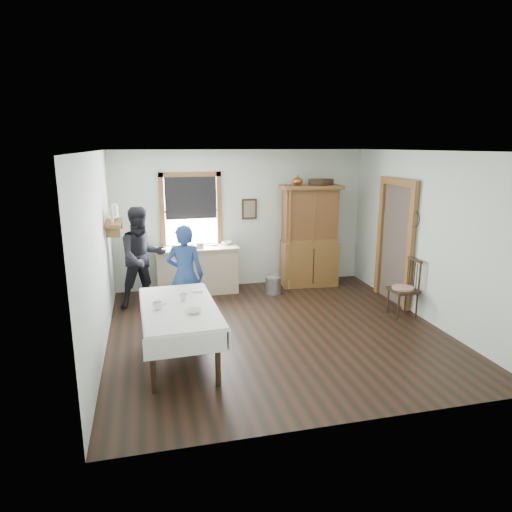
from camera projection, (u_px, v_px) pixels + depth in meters
name	position (u px, v px, depth m)	size (l,w,h in m)	color
room	(277.00, 245.00, 6.71)	(5.01, 5.01, 2.70)	black
window	(191.00, 207.00, 8.74)	(1.18, 0.07, 1.48)	white
doorway	(396.00, 238.00, 8.12)	(0.09, 1.14, 2.22)	#4E4037
wall_shelf	(114.00, 220.00, 7.57)	(0.24, 1.00, 0.44)	brown
framed_picture	(249.00, 209.00, 9.02)	(0.30, 0.04, 0.40)	#372513
rug_beater	(415.00, 212.00, 7.47)	(0.27, 0.27, 0.01)	black
work_counter	(197.00, 270.00, 8.75)	(1.57, 0.60, 0.90)	tan
china_hutch	(310.00, 236.00, 9.11)	(1.19, 0.56, 2.02)	brown
dining_table	(180.00, 332.00, 6.03)	(0.98, 1.86, 0.74)	white
spindle_chair	(403.00, 287.00, 7.55)	(0.45, 0.45, 0.98)	#372513
pail	(273.00, 285.00, 8.77)	(0.30, 0.30, 0.32)	#999CA0
wicker_basket	(292.00, 282.00, 9.18)	(0.32, 0.23, 0.19)	#A6884B
woman_blue	(185.00, 279.00, 7.13)	(0.54, 0.36, 1.49)	navy
figure_dark	(143.00, 261.00, 7.96)	(0.79, 0.62, 1.63)	black
table_cup_a	(158.00, 306.00, 5.79)	(0.13, 0.13, 0.10)	white
table_cup_b	(183.00, 297.00, 6.10)	(0.11, 0.11, 0.10)	white
table_bowl	(194.00, 311.00, 5.68)	(0.22, 0.22, 0.06)	white
counter_book	(208.00, 245.00, 8.76)	(0.16, 0.21, 0.02)	#786550
counter_bowl	(227.00, 243.00, 8.86)	(0.20, 0.20, 0.06)	white
shelf_bowl	(114.00, 218.00, 7.57)	(0.22, 0.22, 0.05)	white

